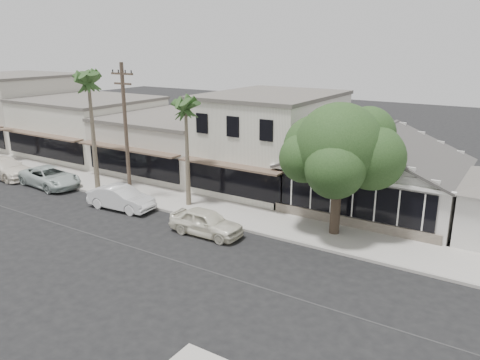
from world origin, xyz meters
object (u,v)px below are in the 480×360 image
Objects in this scene: utility_pole at (126,130)px; car_1 at (121,198)px; shade_tree at (339,149)px; car_0 at (206,222)px; car_2 at (50,177)px; car_3 at (5,168)px.

utility_pole is 2.01× the size of car_1.
car_1 is at bearing -66.48° from utility_pole.
car_1 is 13.93m from shade_tree.
shade_tree is (5.88, 3.91, 4.05)m from car_0.
car_2 is 5.01m from car_3.
car_1 is 12.99m from car_3.
shade_tree is at bearing -77.16° from car_2.
utility_pole reaches higher than car_2.
car_1 is (0.60, -1.37, -4.05)m from utility_pole.
car_2 is at bearing -85.04° from car_3.
car_3 is at bearing -172.92° from shade_tree.
shade_tree is at bearing 8.91° from utility_pole.
shade_tree is at bearing -57.49° from car_0.
car_3 is 26.36m from shade_tree.
car_3 reaches higher than car_2.
car_2 is at bearing 84.80° from car_0.
shade_tree is at bearing -82.30° from car_3.
car_0 is 15.01m from car_2.
car_0 is 7.00m from car_1.
car_2 is (-7.99, 0.65, -0.01)m from car_1.
shade_tree reaches higher than car_1.
car_0 is 0.58× the size of shade_tree.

